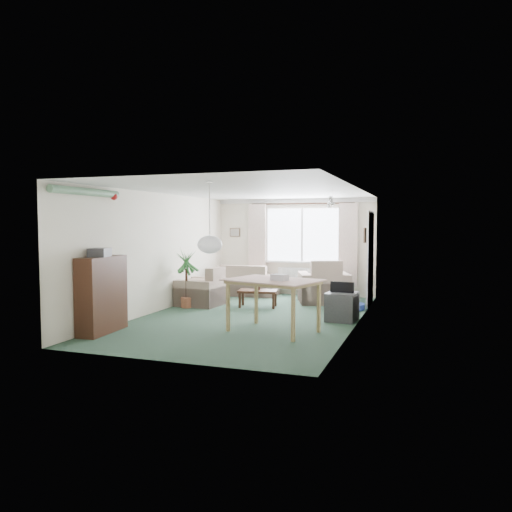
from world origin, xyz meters
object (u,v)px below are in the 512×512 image
(armchair_corner, at_px, (324,281))
(bookshelf, at_px, (102,295))
(dining_table, at_px, (273,306))
(tv_cube, at_px, (342,307))
(coffee_table, at_px, (258,299))
(armchair_left, at_px, (202,286))
(pet_bed, at_px, (350,306))
(houseplant, at_px, (186,279))
(sofa, at_px, (247,280))

(armchair_corner, xyz_separation_m, bookshelf, (-2.79, -4.28, 0.14))
(dining_table, distance_m, tv_cube, 1.61)
(armchair_corner, relative_size, coffee_table, 1.34)
(armchair_left, bearing_deg, dining_table, 51.51)
(armchair_corner, xyz_separation_m, pet_bed, (0.70, -0.71, -0.43))
(bookshelf, relative_size, pet_bed, 2.05)
(armchair_corner, xyz_separation_m, houseplant, (-2.60, -1.66, 0.12))
(sofa, relative_size, dining_table, 1.12)
(armchair_left, bearing_deg, pet_bed, 103.25)
(armchair_corner, bearing_deg, dining_table, 67.37)
(armchair_corner, height_order, dining_table, armchair_corner)
(armchair_left, xyz_separation_m, bookshelf, (-0.34, -3.05, 0.21))
(pet_bed, bearing_deg, bookshelf, -134.33)
(pet_bed, bearing_deg, coffee_table, -168.45)
(coffee_table, relative_size, bookshelf, 0.65)
(armchair_left, height_order, bookshelf, bookshelf)
(armchair_left, distance_m, coffee_table, 1.28)
(houseplant, bearing_deg, sofa, 75.91)
(pet_bed, bearing_deg, armchair_corner, 134.60)
(pet_bed, bearing_deg, houseplant, -163.95)
(armchair_left, bearing_deg, coffee_table, 99.84)
(tv_cube, bearing_deg, armchair_corner, 115.26)
(bookshelf, distance_m, dining_table, 2.81)
(armchair_left, relative_size, houseplant, 0.77)
(armchair_corner, bearing_deg, tv_cube, 90.79)
(sofa, xyz_separation_m, tv_cube, (2.80, -2.53, -0.12))
(armchair_corner, distance_m, dining_table, 3.32)
(houseplant, relative_size, dining_table, 0.89)
(coffee_table, distance_m, bookshelf, 3.59)
(armchair_corner, height_order, houseplant, houseplant)
(coffee_table, relative_size, houseplant, 0.67)
(sofa, xyz_separation_m, armchair_corner, (2.05, -0.54, 0.11))
(sofa, relative_size, armchair_left, 1.63)
(sofa, distance_m, armchair_left, 1.80)
(sofa, relative_size, pet_bed, 2.49)
(armchair_left, xyz_separation_m, coffee_table, (1.26, 0.13, -0.23))
(armchair_corner, bearing_deg, pet_bed, 114.85)
(tv_cube, bearing_deg, houseplant, 178.97)
(coffee_table, bearing_deg, tv_cube, -24.85)
(sofa, height_order, pet_bed, sofa)
(armchair_corner, height_order, pet_bed, armchair_corner)
(sofa, bearing_deg, armchair_left, 73.53)
(armchair_corner, relative_size, tv_cube, 1.90)
(dining_table, bearing_deg, bookshelf, -159.79)
(dining_table, bearing_deg, houseplant, 145.79)
(coffee_table, xyz_separation_m, pet_bed, (1.89, 0.39, -0.12))
(coffee_table, relative_size, tv_cube, 1.42)
(dining_table, bearing_deg, armchair_corner, 87.11)
(dining_table, bearing_deg, tv_cube, 55.26)
(armchair_corner, bearing_deg, sofa, -34.36)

